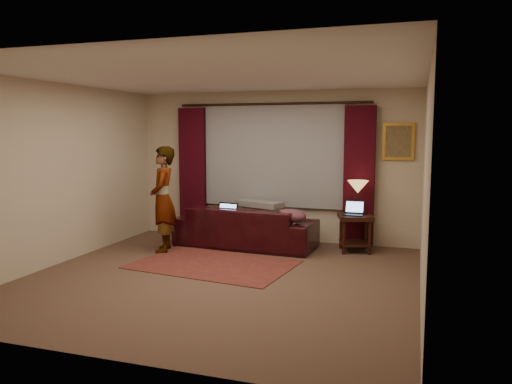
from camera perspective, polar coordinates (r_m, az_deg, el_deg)
floor at (r=6.67m, az=-4.08°, el=-9.77°), size 5.00×5.00×0.01m
ceiling at (r=6.43m, az=-4.28°, el=13.08°), size 5.00×5.00×0.02m
wall_back at (r=8.77m, az=2.01°, el=2.94°), size 5.00×0.02×2.60m
wall_front at (r=4.23m, az=-17.10°, el=-1.65°), size 5.00×0.02×2.60m
wall_left at (r=7.72m, az=-21.64°, el=1.91°), size 0.02×5.00×2.60m
wall_right at (r=5.94m, az=18.74°, el=0.68°), size 0.02×5.00×2.60m
sheer_curtain at (r=8.71m, az=1.91°, el=4.23°), size 2.50×0.05×1.80m
drape_left at (r=9.21m, az=-7.19°, el=2.33°), size 0.50×0.14×2.30m
drape_right at (r=8.38m, az=11.70°, el=1.79°), size 0.50×0.14×2.30m
curtain_rod at (r=8.66m, az=1.84°, el=10.04°), size 0.04×0.04×3.40m
picture_frame at (r=8.39m, az=15.95°, el=5.58°), size 0.50×0.04×0.60m
sofa at (r=8.30m, az=-1.19°, el=-3.08°), size 2.36×1.12×0.93m
throw_blanket at (r=8.46m, az=0.45°, el=0.33°), size 0.87×0.58×0.10m
clothing_pile at (r=7.90m, az=3.94°, el=-2.80°), size 0.62×0.55×0.22m
laptop_sofa at (r=8.24m, az=-3.68°, el=-2.27°), size 0.41×0.43×0.26m
area_rug at (r=7.29m, az=-4.87°, el=-8.22°), size 2.40×1.75×0.01m
end_table at (r=8.12m, az=11.24°, el=-4.64°), size 0.63×0.63×0.60m
tiffany_lamp at (r=8.13m, az=11.54°, el=-0.59°), size 0.46×0.46×0.54m
laptop_table at (r=8.00m, az=11.08°, el=-1.83°), size 0.32×0.35×0.22m
person at (r=8.04m, az=-10.58°, el=-0.83°), size 0.64×0.64×1.68m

